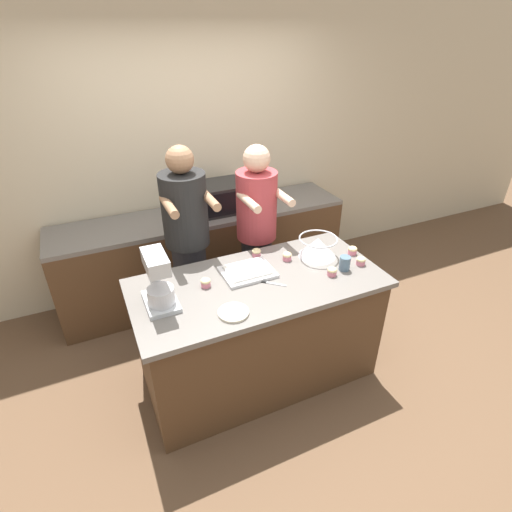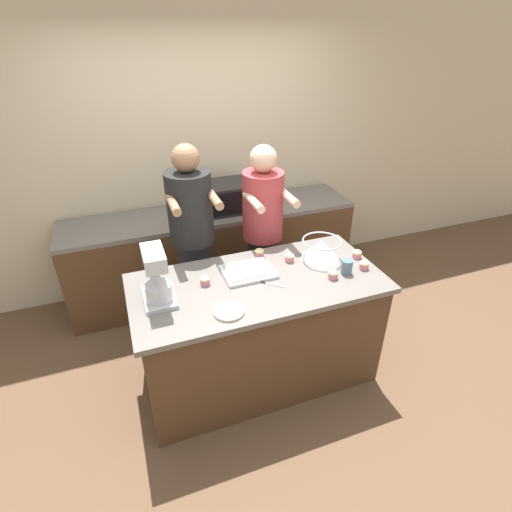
% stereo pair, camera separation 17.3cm
% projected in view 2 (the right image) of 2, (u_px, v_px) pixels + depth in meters
% --- Properties ---
extents(ground_plane, '(16.00, 16.00, 0.00)m').
position_uv_depth(ground_plane, '(258.00, 372.00, 3.24)').
color(ground_plane, brown).
extents(back_wall, '(10.00, 0.06, 2.70)m').
position_uv_depth(back_wall, '(199.00, 154.00, 3.87)').
color(back_wall, beige).
rests_on(back_wall, ground_plane).
extents(island_counter, '(1.78, 0.85, 0.90)m').
position_uv_depth(island_counter, '(258.00, 330.00, 3.02)').
color(island_counter, '#4C331E').
rests_on(island_counter, ground_plane).
extents(back_counter, '(2.80, 0.60, 0.89)m').
position_uv_depth(back_counter, '(214.00, 252.00, 4.05)').
color(back_counter, '#4C331E').
rests_on(back_counter, ground_plane).
extents(person_left, '(0.36, 0.52, 1.71)m').
position_uv_depth(person_left, '(193.00, 244.00, 3.25)').
color(person_left, '#232328').
rests_on(person_left, ground_plane).
extents(person_right, '(0.35, 0.51, 1.65)m').
position_uv_depth(person_right, '(263.00, 235.00, 3.45)').
color(person_right, '#232328').
rests_on(person_right, ground_plane).
extents(stand_mixer, '(0.20, 0.30, 0.37)m').
position_uv_depth(stand_mixer, '(157.00, 279.00, 2.52)').
color(stand_mixer, '#B2B7BC').
rests_on(stand_mixer, island_counter).
extents(mixing_bowl, '(0.30, 0.30, 0.16)m').
position_uv_depth(mixing_bowl, '(321.00, 249.00, 3.02)').
color(mixing_bowl, '#BCBCC1').
rests_on(mixing_bowl, island_counter).
extents(baking_tray, '(0.37, 0.29, 0.04)m').
position_uv_depth(baking_tray, '(248.00, 271.00, 2.87)').
color(baking_tray, silver).
rests_on(baking_tray, island_counter).
extents(microwave_oven, '(0.50, 0.38, 0.27)m').
position_uv_depth(microwave_oven, '(227.00, 196.00, 3.80)').
color(microwave_oven, black).
rests_on(microwave_oven, back_counter).
extents(drinking_glass, '(0.08, 0.08, 0.11)m').
position_uv_depth(drinking_glass, '(347.00, 267.00, 2.85)').
color(drinking_glass, slate).
rests_on(drinking_glass, island_counter).
extents(small_plate, '(0.19, 0.19, 0.02)m').
position_uv_depth(small_plate, '(229.00, 311.00, 2.48)').
color(small_plate, beige).
rests_on(small_plate, island_counter).
extents(knife, '(0.18, 0.16, 0.01)m').
position_uv_depth(knife, '(268.00, 283.00, 2.76)').
color(knife, '#BCBCC1').
rests_on(knife, island_counter).
extents(cupcake_0, '(0.07, 0.07, 0.07)m').
position_uv_depth(cupcake_0, '(357.00, 254.00, 3.05)').
color(cupcake_0, '#D17084').
rests_on(cupcake_0, island_counter).
extents(cupcake_1, '(0.07, 0.07, 0.07)m').
position_uv_depth(cupcake_1, '(333.00, 274.00, 2.80)').
color(cupcake_1, '#D17084').
rests_on(cupcake_1, island_counter).
extents(cupcake_2, '(0.07, 0.07, 0.07)m').
position_uv_depth(cupcake_2, '(290.00, 257.00, 3.01)').
color(cupcake_2, '#D17084').
rests_on(cupcake_2, island_counter).
extents(cupcake_3, '(0.07, 0.07, 0.07)m').
position_uv_depth(cupcake_3, '(364.00, 265.00, 2.91)').
color(cupcake_3, '#D17084').
rests_on(cupcake_3, island_counter).
extents(cupcake_4, '(0.07, 0.07, 0.07)m').
position_uv_depth(cupcake_4, '(205.00, 280.00, 2.74)').
color(cupcake_4, '#D17084').
rests_on(cupcake_4, island_counter).
extents(cupcake_5, '(0.07, 0.07, 0.07)m').
position_uv_depth(cupcake_5, '(259.00, 253.00, 3.07)').
color(cupcake_5, '#D17084').
rests_on(cupcake_5, island_counter).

